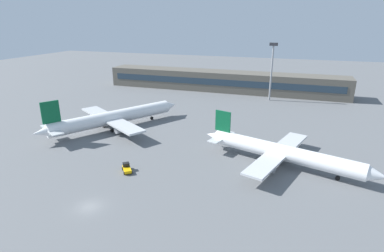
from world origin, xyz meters
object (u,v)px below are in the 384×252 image
object	(u,v)px
floodlight_tower_west	(272,67)
baggage_tug_yellow	(127,168)
airplane_mid	(115,117)
airplane_near	(284,153)

from	to	relation	value
floodlight_tower_west	baggage_tug_yellow	bearing A→B (deg)	-107.30
baggage_tug_yellow	floodlight_tower_west	bearing A→B (deg)	72.70
airplane_mid	floodlight_tower_west	xyz separation A→B (m)	(41.55, 51.16, 10.05)
airplane_near	floodlight_tower_west	bearing A→B (deg)	98.38
airplane_mid	floodlight_tower_west	bearing A→B (deg)	50.92
airplane_near	airplane_mid	distance (m)	51.59
floodlight_tower_west	airplane_near	bearing A→B (deg)	-81.62
baggage_tug_yellow	floodlight_tower_west	size ratio (longest dim) A/B	0.16
baggage_tug_yellow	floodlight_tower_west	distance (m)	80.07
airplane_near	baggage_tug_yellow	bearing A→B (deg)	-156.50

